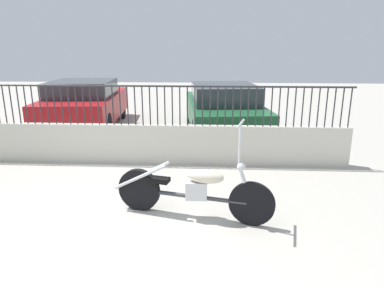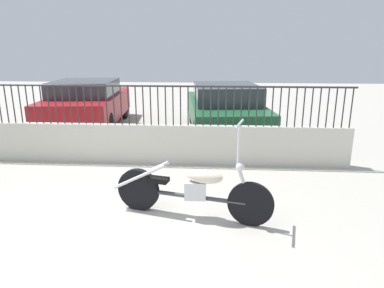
% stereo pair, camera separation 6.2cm
% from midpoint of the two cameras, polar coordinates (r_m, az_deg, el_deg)
% --- Properties ---
extents(ground_plane, '(40.00, 40.00, 0.00)m').
position_cam_midpoint_polar(ground_plane, '(4.24, -20.82, -16.43)').
color(ground_plane, '#ADA89E').
extents(low_wall, '(8.47, 0.18, 0.76)m').
position_cam_midpoint_polar(low_wall, '(6.86, -10.63, 0.08)').
color(low_wall, beige).
rests_on(low_wall, ground_plane).
extents(fence_railing, '(8.47, 0.04, 0.77)m').
position_cam_midpoint_polar(fence_railing, '(6.68, -11.00, 7.28)').
color(fence_railing, '#2D2D33').
rests_on(fence_railing, low_wall).
extents(motorcycle_dark_grey, '(2.15, 0.74, 1.33)m').
position_cam_midpoint_polar(motorcycle_dark_grey, '(4.55, -1.21, -7.42)').
color(motorcycle_dark_grey, black).
rests_on(motorcycle_dark_grey, ground_plane).
extents(car_red, '(2.18, 4.23, 1.34)m').
position_cam_midpoint_polar(car_red, '(10.21, -17.50, 6.44)').
color(car_red, black).
rests_on(car_red, ground_plane).
extents(car_green, '(2.22, 4.49, 1.30)m').
position_cam_midpoint_polar(car_green, '(9.12, 4.97, 5.94)').
color(car_green, black).
rests_on(car_green, ground_plane).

